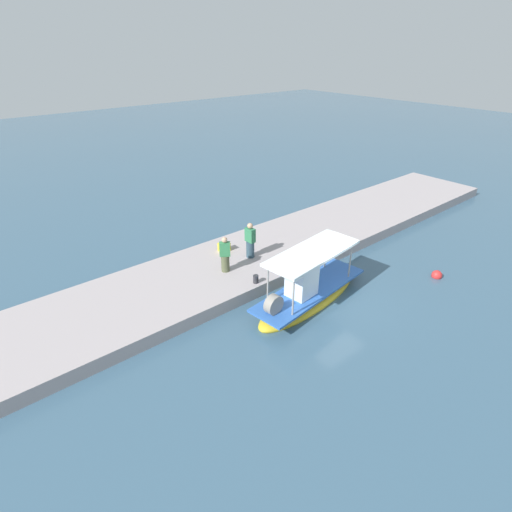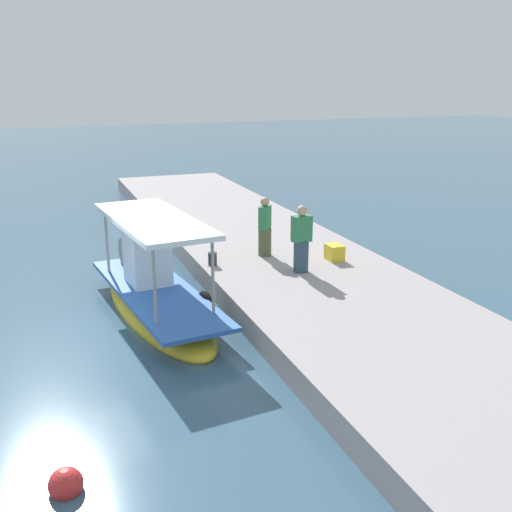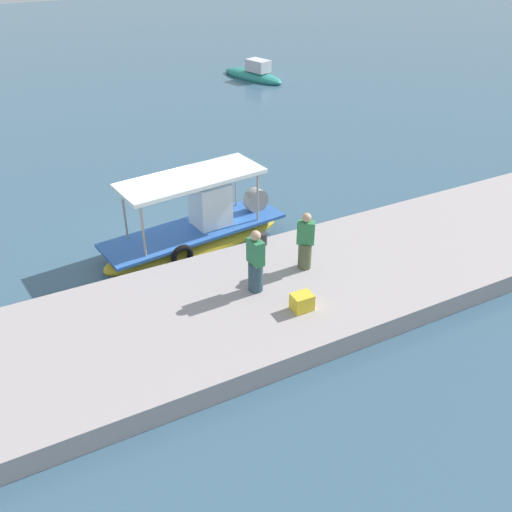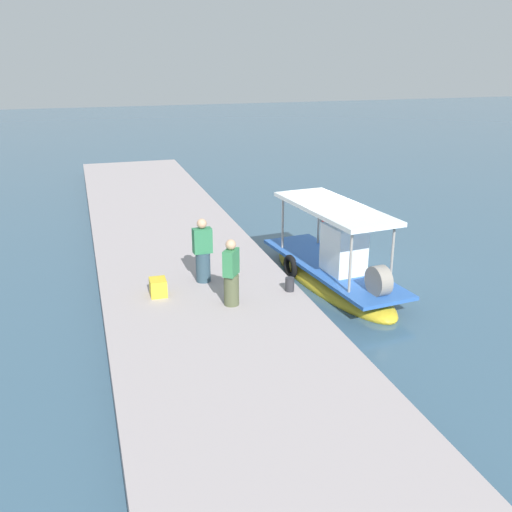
# 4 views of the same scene
# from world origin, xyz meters

# --- Properties ---
(ground_plane) EXTENTS (120.00, 120.00, 0.00)m
(ground_plane) POSITION_xyz_m (0.00, 0.00, 0.00)
(ground_plane) COLOR #3B5B72
(dock_quay) EXTENTS (36.00, 5.10, 0.58)m
(dock_quay) POSITION_xyz_m (0.00, -4.62, 0.29)
(dock_quay) COLOR #A59A9C
(dock_quay) RESTS_ON ground_plane
(main_fishing_boat) EXTENTS (6.34, 2.40, 2.73)m
(main_fishing_boat) POSITION_xyz_m (1.01, -0.54, 0.43)
(main_fishing_boat) COLOR gold
(main_fishing_boat) RESTS_ON ground_plane
(fisherman_near_bollard) EXTENTS (0.41, 0.52, 1.78)m
(fisherman_near_bollard) POSITION_xyz_m (1.04, -4.41, 1.38)
(fisherman_near_bollard) COLOR #2F4856
(fisherman_near_bollard) RESTS_ON dock_quay
(fisherman_by_crate) EXTENTS (0.54, 0.53, 1.70)m
(fisherman_by_crate) POSITION_xyz_m (2.77, -4.07, 1.35)
(fisherman_by_crate) COLOR #4F5639
(fisherman_by_crate) RESTS_ON dock_quay
(mooring_bollard) EXTENTS (0.24, 0.24, 0.37)m
(mooring_bollard) POSITION_xyz_m (2.37, -2.39, 0.76)
(mooring_bollard) COLOR #2D2D33
(mooring_bollard) RESTS_ON dock_quay
(cargo_crate) EXTENTS (0.53, 0.43, 0.44)m
(cargo_crate) POSITION_xyz_m (1.66, -5.73, 0.80)
(cargo_crate) COLOR yellow
(cargo_crate) RESTS_ON dock_quay
(moored_boat_near) EXTENTS (2.82, 5.08, 1.48)m
(moored_boat_near) POSITION_xyz_m (12.36, 17.18, 0.24)
(moored_boat_near) COLOR teal
(moored_boat_near) RESTS_ON ground_plane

